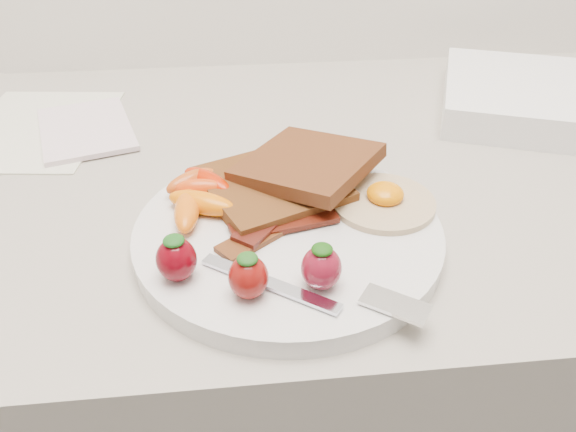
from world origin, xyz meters
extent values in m
cube|color=gray|center=(0.00, 1.70, 0.45)|extent=(2.00, 0.60, 0.90)
cylinder|color=silver|center=(-0.01, 1.55, 0.91)|extent=(0.27, 0.27, 0.02)
cube|color=#381D06|center=(-0.02, 1.61, 0.93)|extent=(0.16, 0.16, 0.01)
cube|color=#381B0B|center=(0.02, 1.62, 0.94)|extent=(0.16, 0.16, 0.03)
cylinder|color=beige|center=(0.08, 1.58, 0.92)|extent=(0.12, 0.12, 0.01)
ellipsoid|color=orange|center=(0.09, 1.58, 0.93)|extent=(0.04, 0.04, 0.02)
cube|color=black|center=(-0.03, 1.54, 0.92)|extent=(0.09, 0.08, 0.00)
cube|color=black|center=(-0.01, 1.55, 0.92)|extent=(0.10, 0.05, 0.00)
cube|color=#340608|center=(-0.02, 1.56, 0.92)|extent=(0.08, 0.09, 0.00)
ellipsoid|color=#D43F0C|center=(-0.08, 1.60, 0.93)|extent=(0.05, 0.02, 0.02)
ellipsoid|color=orange|center=(-0.08, 1.58, 0.93)|extent=(0.07, 0.05, 0.02)
ellipsoid|color=orange|center=(-0.09, 1.57, 0.93)|extent=(0.02, 0.06, 0.02)
ellipsoid|color=#BA1E00|center=(-0.08, 1.62, 0.93)|extent=(0.06, 0.06, 0.02)
ellipsoid|color=#BC4A13|center=(-0.09, 1.62, 0.93)|extent=(0.06, 0.05, 0.02)
ellipsoid|color=#5E020C|center=(-0.10, 1.49, 0.94)|extent=(0.03, 0.03, 0.04)
ellipsoid|color=#175015|center=(-0.10, 1.49, 0.95)|extent=(0.02, 0.02, 0.01)
ellipsoid|color=maroon|center=(-0.04, 1.47, 0.93)|extent=(0.03, 0.03, 0.03)
ellipsoid|color=#1D4E15|center=(-0.04, 1.47, 0.95)|extent=(0.02, 0.02, 0.01)
ellipsoid|color=maroon|center=(0.01, 1.47, 0.94)|extent=(0.03, 0.03, 0.03)
ellipsoid|color=#15480C|center=(0.01, 1.47, 0.95)|extent=(0.02, 0.02, 0.01)
cube|color=silver|center=(-0.03, 1.48, 0.92)|extent=(0.10, 0.08, 0.00)
cube|color=silver|center=(0.06, 1.44, 0.92)|extent=(0.05, 0.05, 0.00)
cube|color=beige|center=(-0.29, 1.81, 0.90)|extent=(0.19, 0.24, 0.00)
cube|color=silver|center=(-0.23, 1.79, 0.91)|extent=(0.14, 0.17, 0.01)
cube|color=white|center=(0.36, 1.78, 0.92)|extent=(0.33, 0.30, 0.04)
camera|label=1|loc=(-0.05, 1.16, 1.21)|focal=35.00mm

